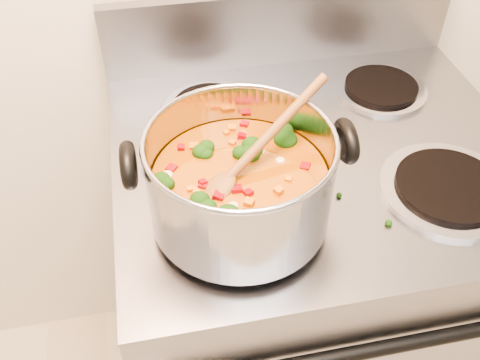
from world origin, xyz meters
name	(u,v)px	position (x,y,z in m)	size (l,w,h in m)	color
electric_range	(300,289)	(-0.03, 1.16, 0.47)	(0.75, 0.68, 1.08)	gray
stockpot	(240,182)	(-0.20, 1.01, 1.01)	(0.33, 0.28, 0.17)	#A7A7AF
wooden_spoon	(246,159)	(-0.19, 1.02, 1.04)	(0.23, 0.16, 0.12)	brown
cooktop_crumbs	(256,210)	(-0.18, 1.03, 0.92)	(0.27, 0.28, 0.01)	black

